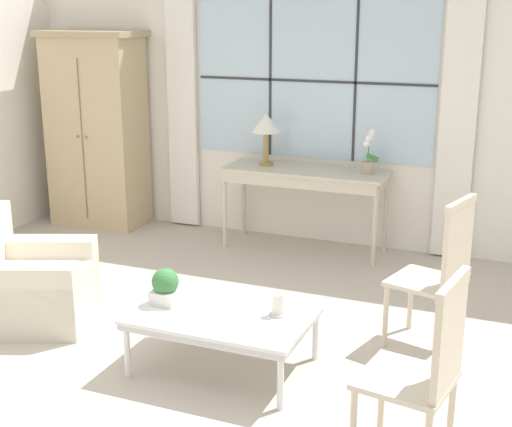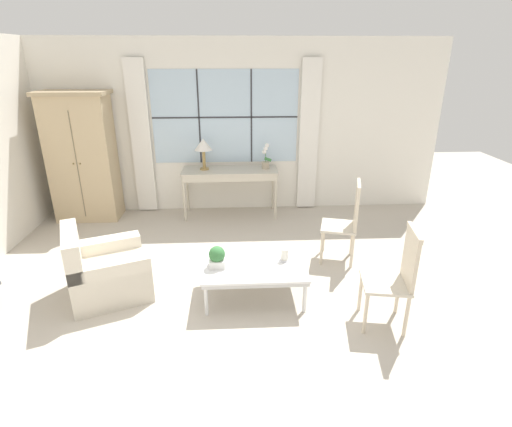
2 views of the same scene
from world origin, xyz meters
TOP-DOWN VIEW (x-y plane):
  - ground_plane at (0.00, 0.00)m, footprint 14.00×14.00m
  - wall_back_windowed at (0.00, 3.02)m, footprint 7.20×0.14m
  - armoire at (-2.26, 2.69)m, footprint 1.05×0.59m
  - console_table at (0.06, 2.67)m, footprint 1.55×0.55m
  - table_lamp at (-0.36, 2.70)m, footprint 0.29×0.29m
  - potted_orchid at (0.64, 2.70)m, footprint 0.16×0.13m
  - armchair_upholstered at (-1.32, 0.34)m, footprint 1.06×1.05m
  - side_chair_wooden at (1.56, 0.99)m, footprint 0.54×0.54m
  - accent_chair_wooden at (1.69, -0.37)m, footprint 0.51×0.51m
  - coffee_table at (0.33, 0.20)m, footprint 1.12×0.77m
  - potted_plant_small at (-0.07, 0.18)m, footprint 0.18×0.18m
  - pillar_candle at (0.67, 0.28)m, footprint 0.11×0.11m

SIDE VIEW (x-z plane):
  - ground_plane at x=0.00m, z-range 0.00..0.00m
  - armchair_upholstered at x=-1.32m, z-range -0.14..0.68m
  - coffee_table at x=0.33m, z-range 0.16..0.55m
  - pillar_candle at x=0.67m, z-range 0.38..0.54m
  - potted_plant_small at x=-0.07m, z-range 0.39..0.63m
  - accent_chair_wooden at x=1.69m, z-range 0.06..1.10m
  - side_chair_wooden at x=1.56m, z-range 0.06..1.13m
  - console_table at x=0.06m, z-range 0.31..1.10m
  - potted_orchid at x=0.64m, z-range 0.74..1.15m
  - armoire at x=-2.26m, z-range 0.01..2.04m
  - table_lamp at x=-0.36m, z-range 0.93..1.43m
  - wall_back_windowed at x=0.00m, z-range 0.00..2.80m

